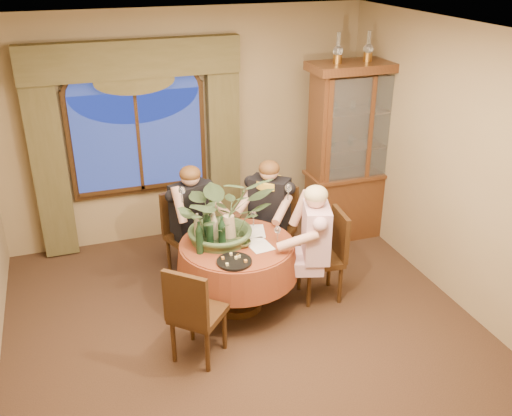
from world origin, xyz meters
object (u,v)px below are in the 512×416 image
object	(u,v)px
oil_lamp_right	(398,44)
wine_bottle_5	(199,238)
china_cabinet	(360,152)
chair_front_left	(198,311)
wine_bottle_4	(210,232)
person_pink	(315,248)
wine_bottle_1	(198,229)
person_back	(192,222)
centerpiece_plant	(222,181)
dining_table	(237,275)
chair_right	(320,256)
olive_bowl	(242,243)
chair_back_right	(273,230)
chair_back	(189,236)
wine_bottle_3	(207,225)
stoneware_vase	(229,228)
wine_bottle_0	(214,228)
oil_lamp_center	(368,46)
wine_bottle_2	(222,232)
person_scarf	(269,216)
oil_lamp_left	(338,48)

from	to	relation	value
oil_lamp_right	wine_bottle_5	world-z (taller)	oil_lamp_right
china_cabinet	wine_bottle_5	xyz separation A→B (m)	(-2.33, -1.19, -0.19)
chair_front_left	wine_bottle_4	world-z (taller)	wine_bottle_4
china_cabinet	person_pink	distance (m)	1.85
wine_bottle_1	person_back	bearing A→B (deg)	83.00
centerpiece_plant	wine_bottle_4	world-z (taller)	centerpiece_plant
dining_table	person_back	size ratio (longest dim) A/B	0.92
chair_right	olive_bowl	bearing A→B (deg)	94.80
chair_back_right	chair_back	size ratio (longest dim) A/B	1.00
person_back	wine_bottle_1	distance (m)	0.71
wine_bottle_3	wine_bottle_4	xyz separation A→B (m)	(-0.01, -0.15, 0.00)
china_cabinet	stoneware_vase	size ratio (longest dim) A/B	8.18
chair_back	wine_bottle_5	xyz separation A→B (m)	(-0.08, -0.88, 0.44)
dining_table	chair_back	xyz separation A→B (m)	(-0.32, 0.81, 0.10)
chair_front_left	centerpiece_plant	distance (m)	1.26
chair_front_left	wine_bottle_0	world-z (taller)	wine_bottle_0
person_pink	wine_bottle_4	world-z (taller)	person_pink
chair_front_left	wine_bottle_3	bearing A→B (deg)	111.04
chair_right	olive_bowl	world-z (taller)	chair_right
chair_front_left	wine_bottle_5	size ratio (longest dim) A/B	2.91
person_pink	wine_bottle_3	bearing A→B (deg)	86.66
oil_lamp_right	chair_back	size ratio (longest dim) A/B	0.35
dining_table	chair_right	world-z (taller)	chair_right
wine_bottle_1	centerpiece_plant	bearing A→B (deg)	7.39
person_back	wine_bottle_5	distance (m)	0.88
oil_lamp_right	chair_back	bearing A→B (deg)	-173.35
wine_bottle_1	wine_bottle_3	xyz separation A→B (m)	(0.10, 0.05, 0.00)
china_cabinet	centerpiece_plant	bearing A→B (deg)	-154.23
wine_bottle_4	oil_lamp_center	bearing A→B (deg)	26.92
china_cabinet	chair_front_left	bearing A→B (deg)	-145.18
wine_bottle_2	wine_bottle_1	bearing A→B (deg)	145.44
oil_lamp_center	chair_back	distance (m)	2.96
wine_bottle_2	wine_bottle_5	size ratio (longest dim) A/B	1.00
wine_bottle_4	chair_back_right	bearing A→B (deg)	35.21
oil_lamp_center	olive_bowl	size ratio (longest dim) A/B	1.95
dining_table	wine_bottle_1	world-z (taller)	wine_bottle_1
chair_right	person_scarf	distance (m)	0.80
stoneware_vase	wine_bottle_1	distance (m)	0.31
chair_back	person_back	size ratio (longest dim) A/B	0.72
centerpiece_plant	wine_bottle_2	world-z (taller)	centerpiece_plant
chair_back	chair_front_left	bearing A→B (deg)	59.00
person_scarf	wine_bottle_1	xyz separation A→B (m)	(-0.94, -0.52, 0.25)
dining_table	oil_lamp_right	size ratio (longest dim) A/B	3.61
oil_lamp_right	chair_back_right	size ratio (longest dim) A/B	0.35
wine_bottle_3	chair_right	bearing A→B (deg)	-11.83
wine_bottle_1	wine_bottle_5	bearing A→B (deg)	-98.77
oil_lamp_left	wine_bottle_5	size ratio (longest dim) A/B	1.03
olive_bowl	chair_right	bearing A→B (deg)	-1.15
person_back	person_scarf	bearing A→B (deg)	149.98
chair_front_left	wine_bottle_0	xyz separation A→B (m)	(0.35, 0.69, 0.44)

